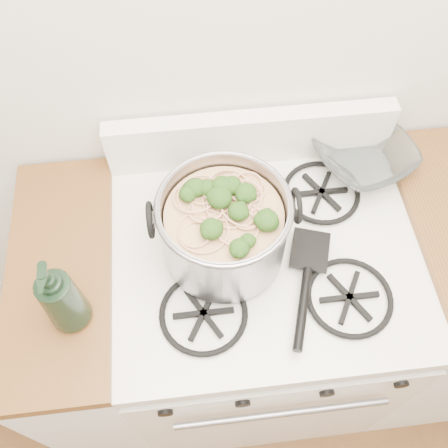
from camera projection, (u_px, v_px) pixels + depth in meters
gas_range at (256, 319)px, 1.63m from camera, size 0.76×0.66×0.92m
counter_left at (99, 333)px, 1.58m from camera, size 0.25×0.65×0.92m
stock_pot at (224, 229)px, 1.13m from camera, size 0.33×0.30×0.20m
spatula at (310, 249)px, 1.20m from camera, size 0.37×0.38×0.02m
glass_bowl at (362, 159)px, 1.34m from camera, size 0.13×0.13×0.02m
bottle at (59, 296)px, 1.02m from camera, size 0.09×0.09×0.24m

